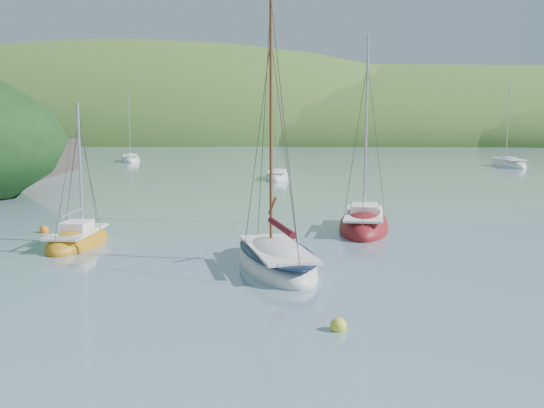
# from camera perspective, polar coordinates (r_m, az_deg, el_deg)

# --- Properties ---
(ground) EXTENTS (700.00, 700.00, 0.00)m
(ground) POSITION_cam_1_polar(r_m,az_deg,el_deg) (17.00, -1.12, -10.54)
(ground) COLOR #72929D
(ground) RESTS_ON ground
(shoreline_hills) EXTENTS (690.00, 135.00, 56.00)m
(shoreline_hills) POSITION_cam_1_polar(r_m,az_deg,el_deg) (188.89, 1.74, 6.11)
(shoreline_hills) COLOR #3E6827
(shoreline_hills) RESTS_ON ground
(daysailer_white) EXTENTS (4.51, 7.24, 10.46)m
(daysailer_white) POSITION_cam_1_polar(r_m,az_deg,el_deg) (22.52, 0.38, -5.35)
(daysailer_white) COLOR white
(daysailer_white) RESTS_ON ground
(sloop_red) EXTENTS (2.98, 7.23, 10.45)m
(sloop_red) POSITION_cam_1_polar(r_m,az_deg,el_deg) (30.59, 8.65, -2.00)
(sloop_red) COLOR maroon
(sloop_red) RESTS_ON ground
(sailboat_yellow) EXTENTS (2.17, 5.14, 6.74)m
(sailboat_yellow) POSITION_cam_1_polar(r_m,az_deg,el_deg) (27.80, -17.80, -3.34)
(sailboat_yellow) COLOR #C17D15
(sailboat_yellow) RESTS_ON ground
(distant_sloop_a) EXTENTS (2.35, 6.33, 8.96)m
(distant_sloop_a) POSITION_cam_1_polar(r_m,az_deg,el_deg) (57.02, 0.50, 2.53)
(distant_sloop_a) COLOR white
(distant_sloop_a) RESTS_ON ground
(distant_sloop_b) EXTENTS (3.53, 8.15, 11.29)m
(distant_sloop_b) POSITION_cam_1_polar(r_m,az_deg,el_deg) (78.18, 21.39, 3.43)
(distant_sloop_b) COLOR white
(distant_sloop_b) RESTS_ON ground
(distant_sloop_c) EXTENTS (4.66, 7.62, 10.26)m
(distant_sloop_c) POSITION_cam_1_polar(r_m,az_deg,el_deg) (84.91, -13.18, 4.05)
(distant_sloop_c) COLOR white
(distant_sloop_c) RESTS_ON ground
(mooring_buoys) EXTENTS (27.29, 13.19, 0.48)m
(mooring_buoys) POSITION_cam_1_polar(r_m,az_deg,el_deg) (23.72, 8.12, -5.03)
(mooring_buoys) COLOR yellow
(mooring_buoys) RESTS_ON ground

